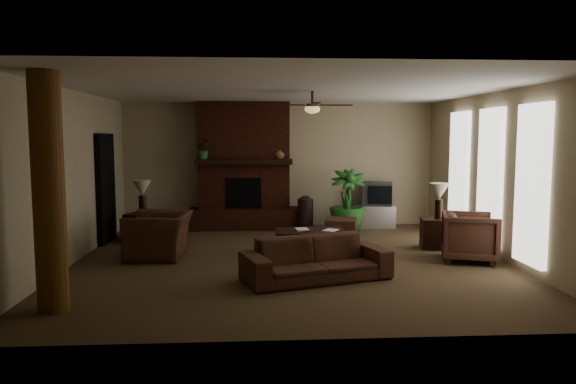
{
  "coord_description": "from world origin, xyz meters",
  "views": [
    {
      "loc": [
        -0.58,
        -8.74,
        2.06
      ],
      "look_at": [
        0.0,
        0.4,
        1.1
      ],
      "focal_mm": 33.55,
      "sensor_mm": 36.0,
      "label": 1
    }
  ],
  "objects": [
    {
      "name": "armchair_right",
      "position": [
        2.97,
        -0.23,
        0.44
      ],
      "size": [
        1.03,
        1.06,
        0.88
      ],
      "primitive_type": "imported",
      "rotation": [
        0.0,
        0.0,
        1.26
      ],
      "color": "#4B2D20",
      "rests_on": "ground"
    },
    {
      "name": "floor_vase",
      "position": [
        0.53,
        2.78,
        0.43
      ],
      "size": [
        0.34,
        0.34,
        0.77
      ],
      "color": "black",
      "rests_on": "ground"
    },
    {
      "name": "book_b",
      "position": [
        0.63,
        0.35,
        0.58
      ],
      "size": [
        0.19,
        0.13,
        0.29
      ],
      "primitive_type": "imported",
      "rotation": [
        0.0,
        0.0,
        -0.54
      ],
      "color": "#999999",
      "rests_on": "coffee_table"
    },
    {
      "name": "ottoman",
      "position": [
        1.16,
        1.84,
        0.2
      ],
      "size": [
        0.73,
        0.73,
        0.4
      ],
      "primitive_type": "cube",
      "rotation": [
        0.0,
        0.0,
        -0.25
      ],
      "color": "#4B2D20",
      "rests_on": "ground"
    },
    {
      "name": "lamp_right",
      "position": [
        2.79,
        0.81,
        1.0
      ],
      "size": [
        0.44,
        0.44,
        0.65
      ],
      "color": "black",
      "rests_on": "side_table_right"
    },
    {
      "name": "mantel_vase",
      "position": [
        -0.02,
        3.02,
        1.67
      ],
      "size": [
        0.23,
        0.24,
        0.22
      ],
      "primitive_type": "imported",
      "rotation": [
        0.0,
        0.0,
        0.03
      ],
      "color": "brown",
      "rests_on": "fireplace"
    },
    {
      "name": "floor_plant",
      "position": [
        1.39,
        2.5,
        0.38
      ],
      "size": [
        0.77,
        1.36,
        0.76
      ],
      "primitive_type": "imported",
      "rotation": [
        0.0,
        0.0,
        -0.01
      ],
      "color": "#2B6126",
      "rests_on": "ground"
    },
    {
      "name": "coffee_table",
      "position": [
        0.39,
        0.42,
        0.37
      ],
      "size": [
        1.2,
        0.7,
        0.43
      ],
      "color": "black",
      "rests_on": "ground"
    },
    {
      "name": "lamp_left",
      "position": [
        -2.76,
        1.82,
        1.0
      ],
      "size": [
        0.4,
        0.4,
        0.65
      ],
      "color": "black",
      "rests_on": "side_table_left"
    },
    {
      "name": "windows",
      "position": [
        3.45,
        0.2,
        1.35
      ],
      "size": [
        0.08,
        3.65,
        2.35
      ],
      "color": "white",
      "rests_on": "ground"
    },
    {
      "name": "side_table_left",
      "position": [
        -2.79,
        1.8,
        0.28
      ],
      "size": [
        0.66,
        0.66,
        0.55
      ],
      "primitive_type": "cube",
      "rotation": [
        0.0,
        0.0,
        -0.42
      ],
      "color": "black",
      "rests_on": "ground"
    },
    {
      "name": "fireplace",
      "position": [
        -0.8,
        3.22,
        1.16
      ],
      "size": [
        2.4,
        0.7,
        2.8
      ],
      "color": "#491F13",
      "rests_on": "ground"
    },
    {
      "name": "doorway",
      "position": [
        -3.44,
        1.8,
        1.05
      ],
      "size": [
        0.1,
        1.0,
        2.1
      ],
      "primitive_type": "cube",
      "color": "black",
      "rests_on": "ground"
    },
    {
      "name": "mantel_plant",
      "position": [
        -1.66,
        2.92,
        1.72
      ],
      "size": [
        0.5,
        0.52,
        0.33
      ],
      "primitive_type": "imported",
      "rotation": [
        0.0,
        0.0,
        0.34
      ],
      "color": "#2B6126",
      "rests_on": "fireplace"
    },
    {
      "name": "book_a",
      "position": [
        0.13,
        0.4,
        0.57
      ],
      "size": [
        0.22,
        0.05,
        0.29
      ],
      "primitive_type": "imported",
      "rotation": [
        0.0,
        0.0,
        0.11
      ],
      "color": "#999999",
      "rests_on": "coffee_table"
    },
    {
      "name": "ceiling_fan",
      "position": [
        0.4,
        0.3,
        2.53
      ],
      "size": [
        1.35,
        1.35,
        0.37
      ],
      "color": "black",
      "rests_on": "ceiling"
    },
    {
      "name": "log_column",
      "position": [
        -2.95,
        -2.4,
        1.4
      ],
      "size": [
        0.36,
        0.36,
        2.8
      ],
      "primitive_type": "cylinder",
      "color": "brown",
      "rests_on": "ground"
    },
    {
      "name": "room_shell",
      "position": [
        0.0,
        0.0,
        1.4
      ],
      "size": [
        7.0,
        7.0,
        7.0
      ],
      "color": "brown",
      "rests_on": "ground"
    },
    {
      "name": "armchair_left",
      "position": [
        -2.19,
        0.39,
        0.5
      ],
      "size": [
        0.8,
        1.19,
        1.01
      ],
      "primitive_type": "imported",
      "rotation": [
        0.0,
        0.0,
        -1.61
      ],
      "color": "#4B2D20",
      "rests_on": "ground"
    },
    {
      "name": "sofa",
      "position": [
        0.3,
        -1.24,
        0.41
      ],
      "size": [
        2.18,
        1.22,
        0.82
      ],
      "primitive_type": "imported",
      "rotation": [
        0.0,
        0.0,
        0.31
      ],
      "color": "#4B2D20",
      "rests_on": "ground"
    },
    {
      "name": "tv",
      "position": [
        2.19,
        3.14,
        0.76
      ],
      "size": [
        0.76,
        0.67,
        0.52
      ],
      "color": "#363639",
      "rests_on": "tv_stand"
    },
    {
      "name": "side_table_right",
      "position": [
        2.73,
        0.79,
        0.28
      ],
      "size": [
        0.58,
        0.58,
        0.55
      ],
      "primitive_type": "cube",
      "rotation": [
        0.0,
        0.0,
        -0.17
      ],
      "color": "black",
      "rests_on": "ground"
    },
    {
      "name": "tv_stand",
      "position": [
        2.14,
        3.15,
        0.25
      ],
      "size": [
        0.86,
        0.52,
        0.5
      ],
      "primitive_type": "cube",
      "rotation": [
        0.0,
        0.0,
        0.02
      ],
      "color": "silver",
      "rests_on": "ground"
    }
  ]
}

